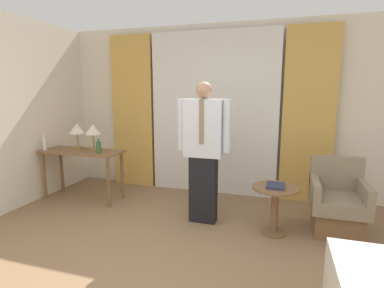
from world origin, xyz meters
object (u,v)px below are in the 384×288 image
bottle_near_edge (99,147)px  armchair (337,205)px  table_lamp_left (77,130)px  book (275,186)px  bottle_by_lamp (45,143)px  table_lamp_right (93,130)px  person (204,148)px  side_table (275,202)px  desk (82,158)px

bottle_near_edge → armchair: size_ratio=0.24×
table_lamp_left → book: (3.01, -0.45, -0.48)m
bottle_by_lamp → book: bottle_by_lamp is taller
bottle_near_edge → armchair: 3.26m
armchair → bottle_by_lamp: bearing=-178.8°
book → armchair: bearing=21.4°
table_lamp_right → book: size_ratio=1.65×
person → side_table: (0.89, -0.09, -0.57)m
armchair → book: 0.80m
person → table_lamp_left: bearing=170.6°
book → desk: bearing=173.3°
bottle_near_edge → book: (2.51, -0.26, -0.26)m
desk → armchair: size_ratio=1.44×
person → armchair: person is taller
bottle_near_edge → bottle_by_lamp: bottle_by_lamp is taller
desk → book: 2.89m
side_table → book: 0.20m
side_table → book: book is taller
desk → table_lamp_left: table_lamp_left is taller
table_lamp_right → bottle_near_edge: table_lamp_right is taller
table_lamp_left → armchair: 3.80m
table_lamp_right → bottle_by_lamp: table_lamp_right is taller
person → side_table: size_ratio=3.10×
person → armchair: 1.72m
table_lamp_right → person: bearing=-10.8°
bottle_near_edge → armchair: bottle_near_edge is taller
table_lamp_right → bottle_by_lamp: 0.76m
table_lamp_left → table_lamp_right: bearing=0.0°
table_lamp_left → book: table_lamp_left is taller
table_lamp_left → person: size_ratio=0.23×
bottle_by_lamp → book: bearing=-3.2°
table_lamp_left → book: size_ratio=1.65×
table_lamp_right → armchair: 3.51m
bottle_by_lamp → book: (3.41, -0.19, -0.29)m
bottle_by_lamp → table_lamp_right: bearing=20.6°
desk → bottle_by_lamp: 0.61m
table_lamp_left → bottle_near_edge: 0.58m
table_lamp_left → side_table: (3.02, -0.44, -0.68)m
armchair → book: armchair is taller
table_lamp_right → bottle_near_edge: bearing=-41.5°
armchair → side_table: armchair is taller
table_lamp_right → armchair: table_lamp_right is taller
person → bottle_by_lamp: bearing=177.9°
table_lamp_right → bottle_near_edge: (0.21, -0.19, -0.21)m
bottle_by_lamp → armchair: bottle_by_lamp is taller
armchair → side_table: bearing=-158.9°
side_table → desk: bearing=173.4°
table_lamp_right → bottle_near_edge: 0.36m
desk → bottle_by_lamp: bearing=-164.7°
bottle_near_edge → bottle_by_lamp: (-0.90, -0.07, 0.03)m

